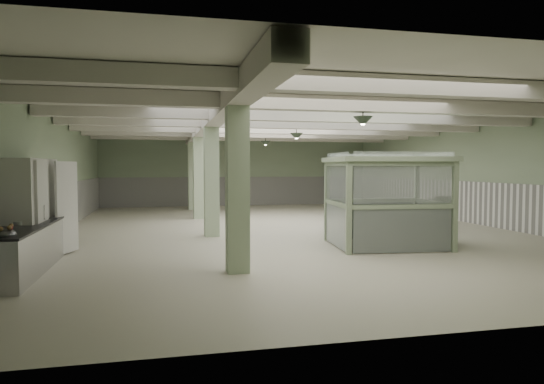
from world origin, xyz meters
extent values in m
plane|color=beige|center=(0.00, 0.00, 0.00)|extent=(20.00, 20.00, 0.00)
cube|color=white|center=(0.00, 0.00, 3.60)|extent=(14.00, 20.00, 0.02)
cube|color=#90A684|center=(0.00, 10.00, 1.80)|extent=(14.00, 0.02, 3.60)
cube|color=#90A684|center=(0.00, -10.00, 1.80)|extent=(14.00, 0.02, 3.60)
cube|color=#90A684|center=(-7.00, 0.00, 1.80)|extent=(0.02, 20.00, 3.60)
cube|color=#90A684|center=(7.00, 0.00, 1.80)|extent=(0.02, 20.00, 3.60)
cube|color=white|center=(-6.97, 0.00, 0.75)|extent=(0.05, 19.90, 1.50)
cube|color=white|center=(6.97, 0.00, 0.75)|extent=(0.05, 19.90, 1.50)
cube|color=white|center=(0.00, 9.97, 0.75)|extent=(13.90, 0.05, 1.50)
cube|color=beige|center=(-2.50, 0.00, 3.38)|extent=(0.45, 19.90, 0.40)
cube|color=beige|center=(0.00, -7.50, 3.42)|extent=(13.90, 0.35, 0.32)
cube|color=beige|center=(0.00, -5.00, 3.42)|extent=(13.90, 0.35, 0.32)
cube|color=beige|center=(0.00, -2.50, 3.42)|extent=(13.90, 0.35, 0.32)
cube|color=beige|center=(0.00, 0.00, 3.42)|extent=(13.90, 0.35, 0.32)
cube|color=beige|center=(0.00, 2.50, 3.42)|extent=(13.90, 0.35, 0.32)
cube|color=beige|center=(0.00, 5.00, 3.42)|extent=(13.90, 0.35, 0.32)
cube|color=beige|center=(0.00, 7.50, 3.42)|extent=(13.90, 0.35, 0.32)
cube|color=#ADC59E|center=(-2.50, -6.00, 1.80)|extent=(0.42, 0.42, 3.60)
cube|color=#ADC59E|center=(-2.50, -1.00, 1.80)|extent=(0.42, 0.42, 3.60)
cube|color=#ADC59E|center=(-2.50, 4.00, 1.80)|extent=(0.42, 0.42, 3.60)
cube|color=#ADC59E|center=(-2.50, 8.00, 1.80)|extent=(0.42, 0.42, 3.60)
cone|color=#293628|center=(0.50, -5.00, 3.05)|extent=(0.44, 0.44, 0.22)
cone|color=#293628|center=(0.50, 0.50, 3.05)|extent=(0.44, 0.44, 0.22)
cone|color=#293628|center=(0.50, 5.50, 3.05)|extent=(0.44, 0.44, 0.22)
cube|color=#B5B5BA|center=(-6.54, -4.47, 0.44)|extent=(0.85, 5.04, 0.88)
cube|color=black|center=(-6.54, -4.47, 0.89)|extent=(0.89, 5.08, 0.04)
cylinder|color=#B2B2B7|center=(-6.60, -5.10, 0.94)|extent=(0.28, 0.28, 0.08)
cube|color=silver|center=(-6.65, -3.97, 1.11)|extent=(0.60, 2.42, 2.22)
cube|color=silver|center=(-6.32, -4.52, 1.11)|extent=(0.06, 0.91, 2.12)
cube|color=silver|center=(-6.20, -3.31, 1.11)|extent=(0.35, 0.88, 2.12)
cube|color=silver|center=(-6.28, -4.52, 1.11)|extent=(0.02, 0.05, 0.30)
cube|color=silver|center=(-6.28, -3.41, 1.11)|extent=(0.02, 0.05, 0.30)
cube|color=gray|center=(0.29, -4.73, 1.08)|extent=(0.13, 0.13, 2.16)
cube|color=gray|center=(0.50, -2.59, 1.08)|extent=(0.13, 0.13, 2.16)
cube|color=gray|center=(2.87, -4.99, 1.08)|extent=(0.13, 0.13, 2.16)
cube|color=gray|center=(3.08, -2.84, 1.08)|extent=(0.13, 0.13, 2.16)
cube|color=gray|center=(1.68, -3.79, 2.22)|extent=(3.06, 2.68, 0.12)
cube|color=silver|center=(1.58, -4.86, 0.55)|extent=(2.38, 0.30, 1.05)
cube|color=silver|center=(1.58, -4.86, 1.78)|extent=(2.38, 0.30, 1.22)
cube|color=silver|center=(1.79, -2.71, 0.55)|extent=(2.38, 0.30, 1.05)
cube|color=silver|center=(1.79, -2.71, 1.78)|extent=(2.38, 0.30, 1.22)
cube|color=silver|center=(0.40, -3.66, 0.55)|extent=(0.25, 1.95, 1.05)
cube|color=silver|center=(0.40, -3.66, 1.78)|extent=(0.25, 1.95, 1.22)
cube|color=silver|center=(2.97, -3.92, 0.55)|extent=(0.25, 1.95, 1.05)
cube|color=silver|center=(2.97, -3.92, 1.78)|extent=(0.25, 1.95, 1.22)
cube|color=#545446|center=(3.39, -3.73, 0.62)|extent=(0.58, 0.68, 1.25)
camera|label=1|loc=(-3.90, -15.19, 2.04)|focal=32.00mm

